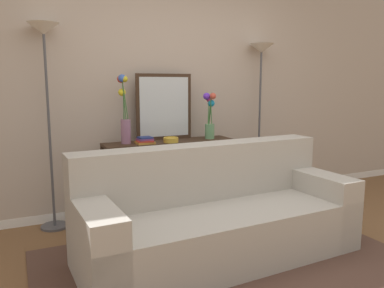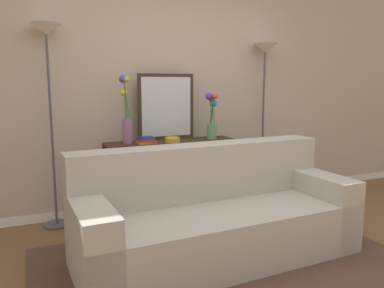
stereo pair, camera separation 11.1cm
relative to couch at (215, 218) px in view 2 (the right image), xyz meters
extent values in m
cube|color=brown|center=(0.12, -0.52, -0.33)|extent=(16.00, 16.00, 0.02)
cube|color=white|center=(0.12, 1.42, -0.27)|extent=(12.00, 0.15, 0.09)
cube|color=#B7A899|center=(0.12, 1.42, 1.07)|extent=(12.00, 0.14, 2.59)
cube|color=#51382D|center=(0.00, -0.16, -0.31)|extent=(2.81, 1.72, 0.01)
cube|color=#ADA89E|center=(0.00, -0.06, -0.11)|extent=(2.24, 0.95, 0.42)
cube|color=#ADA89E|center=(-0.01, 0.23, 0.33)|extent=(2.22, 0.36, 0.46)
cube|color=#ADA89E|center=(-0.98, -0.10, -0.02)|extent=(0.28, 0.86, 0.60)
cube|color=#ADA89E|center=(0.99, -0.01, -0.02)|extent=(0.28, 0.86, 0.60)
cube|color=#382619|center=(0.03, 1.08, 0.46)|extent=(1.37, 0.33, 0.03)
cube|color=#382619|center=(0.03, 1.08, -0.17)|extent=(1.26, 0.28, 0.01)
cube|color=#382619|center=(-0.63, 0.94, 0.06)|extent=(0.05, 0.05, 0.76)
cube|color=#382619|center=(0.69, 0.94, 0.06)|extent=(0.05, 0.05, 0.76)
cube|color=#382619|center=(-0.63, 1.22, 0.06)|extent=(0.05, 0.05, 0.76)
cube|color=#382619|center=(0.69, 1.22, 0.06)|extent=(0.05, 0.05, 0.76)
cylinder|color=#4C4C51|center=(-1.13, 1.20, -0.31)|extent=(0.26, 0.26, 0.02)
cylinder|color=#4C4C51|center=(-1.13, 1.20, 0.60)|extent=(0.02, 0.02, 1.79)
cone|color=silver|center=(-1.13, 1.20, 1.54)|extent=(0.28, 0.28, 0.10)
cylinder|color=#4C4C51|center=(1.22, 1.20, -0.31)|extent=(0.26, 0.26, 0.02)
cylinder|color=#4C4C51|center=(1.22, 1.20, 0.56)|extent=(0.02, 0.02, 1.71)
cone|color=silver|center=(1.22, 1.20, 1.46)|extent=(0.28, 0.28, 0.10)
cube|color=#382619|center=(0.02, 1.22, 0.82)|extent=(0.61, 0.02, 0.69)
cube|color=silver|center=(0.02, 1.21, 0.82)|extent=(0.54, 0.01, 0.62)
cylinder|color=gray|center=(-0.43, 1.10, 0.59)|extent=(0.10, 0.10, 0.24)
cylinder|color=#3D7538|center=(-0.44, 1.10, 0.91)|extent=(0.01, 0.02, 0.39)
sphere|color=red|center=(-0.46, 1.11, 1.10)|extent=(0.07, 0.07, 0.07)
cylinder|color=#3D7538|center=(-0.43, 1.09, 0.91)|extent=(0.05, 0.02, 0.39)
sphere|color=gold|center=(-0.43, 1.07, 1.10)|extent=(0.06, 0.06, 0.06)
cylinder|color=#3D7538|center=(-0.44, 1.12, 0.84)|extent=(0.02, 0.02, 0.26)
sphere|color=yellow|center=(-0.45, 1.13, 0.97)|extent=(0.07, 0.07, 0.07)
cylinder|color=#3D7538|center=(-0.44, 1.10, 0.91)|extent=(0.03, 0.04, 0.40)
sphere|color=#3C61C0|center=(-0.45, 1.08, 1.11)|extent=(0.08, 0.08, 0.08)
cylinder|color=#669E6B|center=(0.48, 1.06, 0.55)|extent=(0.10, 0.10, 0.16)
cylinder|color=#3D7538|center=(0.47, 1.07, 0.78)|extent=(0.03, 0.03, 0.29)
sphere|color=#6631D5|center=(0.45, 1.08, 0.93)|extent=(0.07, 0.07, 0.07)
cylinder|color=#3D7538|center=(0.49, 1.07, 0.76)|extent=(0.03, 0.01, 0.26)
sphere|color=#D4307F|center=(0.49, 1.09, 0.89)|extent=(0.06, 0.06, 0.06)
cylinder|color=#3D7538|center=(0.49, 1.05, 0.78)|extent=(0.04, 0.03, 0.30)
sphere|color=#D44F3D|center=(0.50, 1.03, 0.93)|extent=(0.07, 0.07, 0.07)
cylinder|color=#3D7538|center=(0.49, 1.07, 0.75)|extent=(0.02, 0.02, 0.24)
sphere|color=red|center=(0.50, 1.09, 0.87)|extent=(0.05, 0.05, 0.05)
cylinder|color=#3D7538|center=(0.49, 1.07, 0.74)|extent=(0.03, 0.03, 0.22)
sphere|color=#178DC0|center=(0.51, 1.08, 0.85)|extent=(0.08, 0.08, 0.08)
cylinder|color=gold|center=(0.00, 0.99, 0.49)|extent=(0.15, 0.15, 0.04)
torus|color=gold|center=(0.00, 0.99, 0.52)|extent=(0.15, 0.15, 0.01)
cube|color=#B77F33|center=(-0.26, 1.02, 0.48)|extent=(0.18, 0.16, 0.02)
cube|color=#BC3328|center=(-0.26, 1.01, 0.50)|extent=(0.17, 0.15, 0.02)
cube|color=#6B3360|center=(-0.26, 1.01, 0.52)|extent=(0.16, 0.14, 0.02)
cube|color=navy|center=(-0.26, 1.02, 0.53)|extent=(0.14, 0.13, 0.02)
cube|color=silver|center=(-0.52, 1.08, -0.25)|extent=(0.03, 0.14, 0.13)
cube|color=#236033|center=(-0.48, 1.08, -0.26)|extent=(0.04, 0.15, 0.11)
cube|color=#B77F33|center=(-0.44, 1.08, -0.25)|extent=(0.04, 0.17, 0.13)
cube|color=maroon|center=(-0.40, 1.08, -0.26)|extent=(0.04, 0.18, 0.11)
cube|color=tan|center=(-0.35, 1.08, -0.25)|extent=(0.06, 0.16, 0.13)
cube|color=navy|center=(-0.30, 1.08, -0.27)|extent=(0.03, 0.15, 0.10)
cube|color=#6B3360|center=(-0.26, 1.08, -0.27)|extent=(0.04, 0.17, 0.10)
cube|color=#1E7075|center=(-0.23, 1.08, -0.26)|extent=(0.03, 0.13, 0.11)
cube|color=#2D2D33|center=(-0.20, 1.08, -0.26)|extent=(0.03, 0.16, 0.12)
cube|color=#BC3328|center=(-0.16, 1.08, -0.26)|extent=(0.04, 0.13, 0.12)
camera|label=1|loc=(-1.41, -2.56, 1.06)|focal=35.74mm
camera|label=2|loc=(-1.31, -2.60, 1.06)|focal=35.74mm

